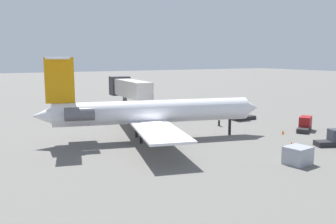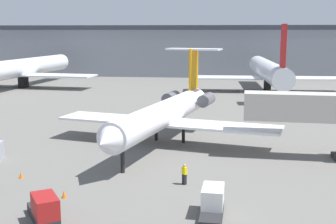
{
  "view_description": "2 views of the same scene",
  "coord_description": "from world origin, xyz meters",
  "px_view_note": "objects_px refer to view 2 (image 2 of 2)",
  "views": [
    {
      "loc": [
        -36.24,
        17.63,
        10.04
      ],
      "look_at": [
        0.66,
        -2.04,
        3.57
      ],
      "focal_mm": 38.59,
      "sensor_mm": 36.0,
      "label": 1
    },
    {
      "loc": [
        8.56,
        -47.35,
        12.04
      ],
      "look_at": [
        3.23,
        -2.77,
        3.96
      ],
      "focal_mm": 47.98,
      "sensor_mm": 36.0,
      "label": 2
    }
  ],
  "objects_px": {
    "regional_jet": "(166,112)",
    "parked_airliner_west_mid": "(22,68)",
    "ground_crew_marshaller": "(184,174)",
    "traffic_cone_mid": "(21,175)",
    "baggage_tug_lead": "(212,204)",
    "baggage_tug_trailing": "(44,210)",
    "traffic_cone_near": "(64,194)",
    "jet_bridge": "(326,109)",
    "parked_airliner_centre": "(268,71)"
  },
  "relations": [
    {
      "from": "traffic_cone_near",
      "to": "baggage_tug_trailing",
      "type": "bearing_deg",
      "value": -86.58
    },
    {
      "from": "baggage_tug_trailing",
      "to": "traffic_cone_near",
      "type": "xyz_separation_m",
      "value": [
        -0.26,
        4.3,
        -0.56
      ]
    },
    {
      "from": "jet_bridge",
      "to": "traffic_cone_mid",
      "type": "distance_m",
      "value": 28.2
    },
    {
      "from": "parked_airliner_west_mid",
      "to": "parked_airliner_centre",
      "type": "distance_m",
      "value": 52.11
    },
    {
      "from": "parked_airliner_west_mid",
      "to": "parked_airliner_centre",
      "type": "xyz_separation_m",
      "value": [
        52.1,
        -0.8,
        0.0
      ]
    },
    {
      "from": "baggage_tug_trailing",
      "to": "jet_bridge",
      "type": "bearing_deg",
      "value": 39.64
    },
    {
      "from": "regional_jet",
      "to": "parked_airliner_west_mid",
      "type": "height_order",
      "value": "parked_airliner_west_mid"
    },
    {
      "from": "ground_crew_marshaller",
      "to": "traffic_cone_mid",
      "type": "height_order",
      "value": "ground_crew_marshaller"
    },
    {
      "from": "traffic_cone_near",
      "to": "parked_airliner_west_mid",
      "type": "xyz_separation_m",
      "value": [
        -31.56,
        62.36,
        3.94
      ]
    },
    {
      "from": "jet_bridge",
      "to": "ground_crew_marshaller",
      "type": "distance_m",
      "value": 16.06
    },
    {
      "from": "traffic_cone_mid",
      "to": "parked_airliner_west_mid",
      "type": "height_order",
      "value": "parked_airliner_west_mid"
    },
    {
      "from": "ground_crew_marshaller",
      "to": "traffic_cone_near",
      "type": "distance_m",
      "value": 9.43
    },
    {
      "from": "regional_jet",
      "to": "baggage_tug_lead",
      "type": "bearing_deg",
      "value": -73.97
    },
    {
      "from": "traffic_cone_mid",
      "to": "baggage_tug_lead",
      "type": "bearing_deg",
      "value": -20.32
    },
    {
      "from": "ground_crew_marshaller",
      "to": "traffic_cone_mid",
      "type": "bearing_deg",
      "value": -179.59
    },
    {
      "from": "regional_jet",
      "to": "parked_airliner_west_mid",
      "type": "relative_size",
      "value": 0.72
    },
    {
      "from": "baggage_tug_trailing",
      "to": "traffic_cone_mid",
      "type": "bearing_deg",
      "value": 123.23
    },
    {
      "from": "baggage_tug_lead",
      "to": "parked_airliner_centre",
      "type": "xyz_separation_m",
      "value": [
        9.68,
        63.58,
        3.38
      ]
    },
    {
      "from": "traffic_cone_near",
      "to": "traffic_cone_mid",
      "type": "height_order",
      "value": "same"
    },
    {
      "from": "regional_jet",
      "to": "traffic_cone_near",
      "type": "height_order",
      "value": "regional_jet"
    },
    {
      "from": "jet_bridge",
      "to": "ground_crew_marshaller",
      "type": "bearing_deg",
      "value": -144.48
    },
    {
      "from": "parked_airliner_west_mid",
      "to": "ground_crew_marshaller",
      "type": "bearing_deg",
      "value": -55.53
    },
    {
      "from": "baggage_tug_trailing",
      "to": "traffic_cone_near",
      "type": "height_order",
      "value": "baggage_tug_trailing"
    },
    {
      "from": "ground_crew_marshaller",
      "to": "parked_airliner_centre",
      "type": "height_order",
      "value": "parked_airliner_centre"
    },
    {
      "from": "jet_bridge",
      "to": "baggage_tug_trailing",
      "type": "relative_size",
      "value": 3.28
    },
    {
      "from": "regional_jet",
      "to": "ground_crew_marshaller",
      "type": "bearing_deg",
      "value": -76.57
    },
    {
      "from": "jet_bridge",
      "to": "traffic_cone_near",
      "type": "height_order",
      "value": "jet_bridge"
    },
    {
      "from": "traffic_cone_mid",
      "to": "ground_crew_marshaller",
      "type": "bearing_deg",
      "value": 0.41
    },
    {
      "from": "regional_jet",
      "to": "ground_crew_marshaller",
      "type": "relative_size",
      "value": 16.37
    },
    {
      "from": "ground_crew_marshaller",
      "to": "baggage_tug_lead",
      "type": "bearing_deg",
      "value": -68.64
    },
    {
      "from": "baggage_tug_trailing",
      "to": "baggage_tug_lead",
      "type": "bearing_deg",
      "value": 12.11
    },
    {
      "from": "ground_crew_marshaller",
      "to": "traffic_cone_mid",
      "type": "distance_m",
      "value": 13.64
    },
    {
      "from": "regional_jet",
      "to": "traffic_cone_mid",
      "type": "xyz_separation_m",
      "value": [
        -10.57,
        -12.92,
        -3.22
      ]
    },
    {
      "from": "ground_crew_marshaller",
      "to": "baggage_tug_trailing",
      "type": "bearing_deg",
      "value": -134.88
    },
    {
      "from": "ground_crew_marshaller",
      "to": "parked_airliner_west_mid",
      "type": "bearing_deg",
      "value": 124.47
    },
    {
      "from": "baggage_tug_trailing",
      "to": "parked_airliner_west_mid",
      "type": "height_order",
      "value": "parked_airliner_west_mid"
    },
    {
      "from": "baggage_tug_trailing",
      "to": "traffic_cone_near",
      "type": "relative_size",
      "value": 7.48
    },
    {
      "from": "regional_jet",
      "to": "ground_crew_marshaller",
      "type": "height_order",
      "value": "regional_jet"
    },
    {
      "from": "jet_bridge",
      "to": "parked_airliner_west_mid",
      "type": "relative_size",
      "value": 0.35
    },
    {
      "from": "regional_jet",
      "to": "parked_airliner_centre",
      "type": "xyz_separation_m",
      "value": [
        15.09,
        44.74,
        0.73
      ]
    },
    {
      "from": "regional_jet",
      "to": "traffic_cone_mid",
      "type": "distance_m",
      "value": 17.0
    },
    {
      "from": "traffic_cone_near",
      "to": "jet_bridge",
      "type": "bearing_deg",
      "value": 31.61
    },
    {
      "from": "regional_jet",
      "to": "parked_airliner_west_mid",
      "type": "distance_m",
      "value": 58.69
    },
    {
      "from": "regional_jet",
      "to": "baggage_tug_lead",
      "type": "relative_size",
      "value": 6.81
    },
    {
      "from": "traffic_cone_mid",
      "to": "parked_airliner_centre",
      "type": "height_order",
      "value": "parked_airliner_centre"
    },
    {
      "from": "baggage_tug_lead",
      "to": "parked_airliner_west_mid",
      "type": "xyz_separation_m",
      "value": [
        -42.43,
        64.38,
        3.38
      ]
    },
    {
      "from": "jet_bridge",
      "to": "traffic_cone_near",
      "type": "xyz_separation_m",
      "value": [
        -21.18,
        -13.03,
        -4.58
      ]
    },
    {
      "from": "regional_jet",
      "to": "baggage_tug_trailing",
      "type": "distance_m",
      "value": 21.91
    },
    {
      "from": "parked_airliner_centre",
      "to": "parked_airliner_west_mid",
      "type": "bearing_deg",
      "value": 179.12
    },
    {
      "from": "jet_bridge",
      "to": "parked_airliner_west_mid",
      "type": "height_order",
      "value": "parked_airliner_west_mid"
    }
  ]
}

